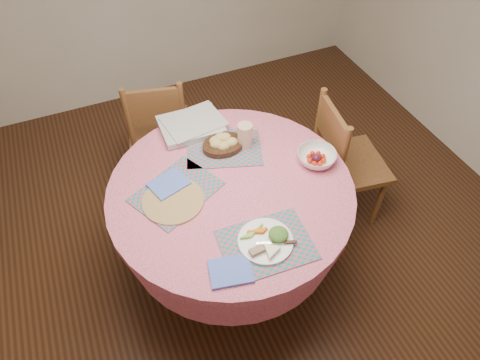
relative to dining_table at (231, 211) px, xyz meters
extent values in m
plane|color=#331C0F|center=(0.00, 0.00, -0.56)|extent=(4.00, 4.00, 0.00)
cylinder|color=pink|center=(0.00, 0.00, 0.17)|extent=(1.24, 1.24, 0.04)
cone|color=pink|center=(0.00, 0.00, 0.00)|extent=(1.24, 1.24, 0.30)
cylinder|color=black|center=(0.00, 0.00, -0.34)|extent=(0.14, 0.14, 0.44)
cylinder|color=black|center=(0.00, 0.00, -0.53)|extent=(0.56, 0.56, 0.06)
cube|color=brown|center=(0.87, 0.14, -0.12)|extent=(0.46, 0.48, 0.04)
cylinder|color=brown|center=(1.00, -0.06, -0.34)|extent=(0.04, 0.04, 0.43)
cylinder|color=brown|center=(1.06, 0.28, -0.34)|extent=(0.04, 0.04, 0.43)
cylinder|color=brown|center=(0.68, -0.01, -0.34)|extent=(0.04, 0.04, 0.43)
cylinder|color=brown|center=(0.73, 0.33, -0.34)|extent=(0.04, 0.04, 0.43)
cylinder|color=brown|center=(0.66, 0.00, 0.12)|extent=(0.04, 0.04, 0.48)
cylinder|color=brown|center=(0.72, 0.34, 0.12)|extent=(0.04, 0.04, 0.48)
cube|color=brown|center=(0.69, 0.17, 0.21)|extent=(0.08, 0.35, 0.23)
cube|color=brown|center=(-0.13, 0.97, -0.14)|extent=(0.49, 0.47, 0.04)
cylinder|color=brown|center=(0.07, 1.09, -0.35)|extent=(0.04, 0.04, 0.42)
cylinder|color=brown|center=(-0.26, 1.16, -0.35)|extent=(0.04, 0.04, 0.42)
cylinder|color=brown|center=(0.00, 0.78, -0.35)|extent=(0.04, 0.04, 0.42)
cylinder|color=brown|center=(-0.33, 0.86, -0.35)|extent=(0.04, 0.04, 0.42)
cylinder|color=brown|center=(-0.01, 0.76, 0.09)|extent=(0.04, 0.04, 0.46)
cylinder|color=brown|center=(-0.33, 0.84, 0.09)|extent=(0.04, 0.04, 0.46)
cube|color=brown|center=(-0.17, 0.80, 0.19)|extent=(0.33, 0.10, 0.22)
cube|color=#168080|center=(0.01, -0.38, 0.20)|extent=(0.42, 0.32, 0.01)
cube|color=#168080|center=(-0.26, 0.08, 0.20)|extent=(0.49, 0.45, 0.01)
cube|color=#168080|center=(0.07, 0.27, 0.20)|extent=(0.48, 0.41, 0.01)
cylinder|color=olive|center=(-0.29, 0.03, 0.20)|extent=(0.30, 0.30, 0.01)
cube|color=#506ACF|center=(-0.18, -0.44, 0.20)|extent=(0.21, 0.17, 0.01)
cube|color=#506ACF|center=(-0.28, 0.13, 0.21)|extent=(0.21, 0.19, 0.01)
cylinder|color=white|center=(0.01, -0.37, 0.21)|extent=(0.25, 0.25, 0.01)
ellipsoid|color=#28501B|center=(0.07, -0.38, 0.23)|extent=(0.10, 0.10, 0.04)
cylinder|color=#FAE9C8|center=(0.00, -0.43, 0.23)|extent=(0.12, 0.12, 0.02)
cube|color=#947355|center=(-0.05, -0.40, 0.23)|extent=(0.07, 0.04, 0.02)
cube|color=silver|center=(0.03, -0.40, 0.22)|extent=(0.14, 0.06, 0.00)
cylinder|color=black|center=(0.07, 0.27, 0.22)|extent=(0.23, 0.23, 0.03)
ellipsoid|color=tan|center=(0.03, 0.27, 0.25)|extent=(0.07, 0.06, 0.05)
ellipsoid|color=tan|center=(0.09, 0.30, 0.25)|extent=(0.07, 0.06, 0.05)
ellipsoid|color=tan|center=(0.11, 0.25, 0.25)|extent=(0.07, 0.06, 0.05)
ellipsoid|color=tan|center=(0.06, 0.24, 0.25)|extent=(0.07, 0.06, 0.05)
ellipsoid|color=tan|center=(0.07, 0.31, 0.25)|extent=(0.07, 0.06, 0.05)
ellipsoid|color=tan|center=(0.04, 0.30, 0.25)|extent=(0.07, 0.06, 0.05)
cylinder|color=#D3B191|center=(0.18, 0.25, 0.27)|extent=(0.08, 0.08, 0.14)
torus|color=#D3B191|center=(0.23, 0.25, 0.27)|extent=(0.07, 0.01, 0.07)
imported|color=white|center=(0.48, -0.01, 0.23)|extent=(0.26, 0.26, 0.06)
sphere|color=red|center=(0.52, -0.01, 0.22)|extent=(0.03, 0.03, 0.03)
sphere|color=red|center=(0.51, 0.02, 0.22)|extent=(0.03, 0.03, 0.03)
sphere|color=red|center=(0.48, 0.03, 0.22)|extent=(0.03, 0.03, 0.03)
sphere|color=red|center=(0.45, 0.02, 0.22)|extent=(0.03, 0.03, 0.03)
sphere|color=red|center=(0.44, -0.01, 0.22)|extent=(0.03, 0.03, 0.03)
sphere|color=red|center=(0.45, -0.04, 0.22)|extent=(0.03, 0.03, 0.03)
sphere|color=red|center=(0.48, -0.05, 0.22)|extent=(0.03, 0.03, 0.03)
sphere|color=red|center=(0.51, -0.04, 0.22)|extent=(0.03, 0.03, 0.03)
sphere|color=#431325|center=(0.48, -0.01, 0.22)|extent=(0.05, 0.05, 0.05)
cube|color=silver|center=(-0.04, 0.50, 0.22)|extent=(0.35, 0.28, 0.03)
cube|color=silver|center=(-0.02, 0.50, 0.24)|extent=(0.35, 0.29, 0.01)
camera|label=1|loc=(-0.52, -1.31, 1.79)|focal=32.00mm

